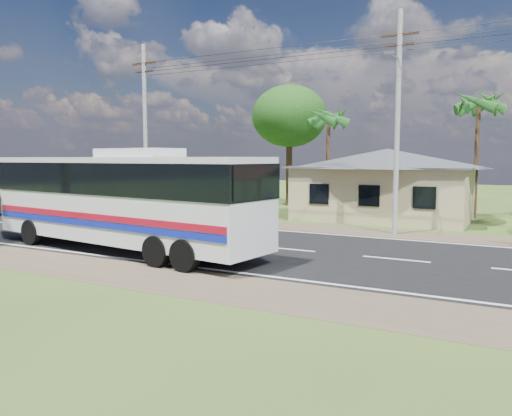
{
  "coord_description": "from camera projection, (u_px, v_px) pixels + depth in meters",
  "views": [
    {
      "loc": [
        8.5,
        -18.79,
        3.8
      ],
      "look_at": [
        -2.0,
        1.0,
        1.57
      ],
      "focal_mm": 35.0,
      "sensor_mm": 36.0,
      "label": 1
    }
  ],
  "objects": [
    {
      "name": "tree_behind_house",
      "position": [
        289.0,
        117.0,
        39.7
      ],
      "size": [
        6.0,
        6.0,
        9.61
      ],
      "color": "#47301E",
      "rests_on": "ground"
    },
    {
      "name": "coach_bus",
      "position": [
        121.0,
        193.0,
        20.24
      ],
      "size": [
        13.7,
        4.5,
        4.18
      ],
      "rotation": [
        0.0,
        0.0,
        -0.12
      ],
      "color": "silver",
      "rests_on": "ground"
    },
    {
      "name": "palm_far",
      "position": [
        329.0,
        119.0,
        36.12
      ],
      "size": [
        2.8,
        2.8,
        7.7
      ],
      "color": "#47301E",
      "rests_on": "ground"
    },
    {
      "name": "ground",
      "position": [
        287.0,
        250.0,
        20.85
      ],
      "size": [
        120.0,
        120.0,
        0.0
      ],
      "primitive_type": "plane",
      "color": "#314E1B",
      "rests_on": "ground"
    },
    {
      "name": "road",
      "position": [
        287.0,
        249.0,
        20.85
      ],
      "size": [
        120.0,
        16.0,
        0.03
      ],
      "color": "black",
      "rests_on": "ground"
    },
    {
      "name": "palm_mid",
      "position": [
        479.0,
        104.0,
        30.97
      ],
      "size": [
        2.8,
        2.8,
        8.2
      ],
      "color": "#47301E",
      "rests_on": "ground"
    },
    {
      "name": "utility_poles",
      "position": [
        391.0,
        119.0,
        24.74
      ],
      "size": [
        32.8,
        2.22,
        11.0
      ],
      "color": "#9E9E99",
      "rests_on": "ground"
    },
    {
      "name": "house",
      "position": [
        387.0,
        177.0,
        31.55
      ],
      "size": [
        12.4,
        10.0,
        5.0
      ],
      "color": "tan",
      "rests_on": "ground"
    }
  ]
}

